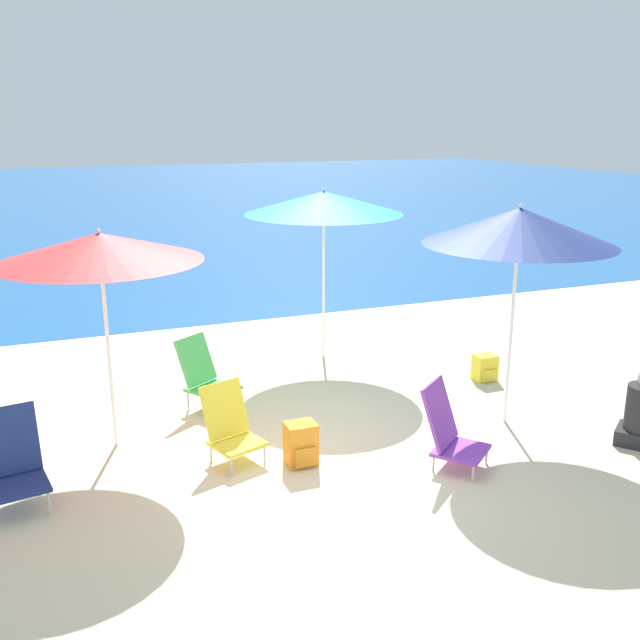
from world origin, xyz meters
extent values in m
plane|color=beige|center=(0.00, 0.00, 0.00)|extent=(60.00, 60.00, 0.00)
cube|color=#1E5699|center=(0.00, 24.75, 0.00)|extent=(60.00, 40.00, 0.01)
cylinder|color=white|center=(1.01, 2.62, 0.99)|extent=(0.04, 0.04, 1.98)
cone|color=teal|center=(1.01, 2.62, 2.13)|extent=(2.09, 2.09, 0.30)
sphere|color=white|center=(1.01, 2.62, 2.30)|extent=(0.04, 0.04, 0.04)
cylinder|color=white|center=(2.06, -0.12, 0.98)|extent=(0.04, 0.04, 1.95)
cone|color=navy|center=(2.06, -0.12, 2.14)|extent=(1.96, 1.96, 0.37)
sphere|color=white|center=(2.06, -0.12, 2.34)|extent=(0.04, 0.04, 0.04)
cylinder|color=white|center=(-1.96, 0.82, 0.95)|extent=(0.04, 0.04, 1.89)
cone|color=red|center=(-1.96, 0.82, 2.03)|extent=(1.94, 1.94, 0.27)
sphere|color=white|center=(-1.96, 0.82, 2.18)|extent=(0.04, 0.04, 0.04)
cylinder|color=silver|center=(-0.86, 1.08, 0.11)|extent=(0.02, 0.02, 0.23)
cylinder|color=silver|center=(-0.55, 1.29, 0.11)|extent=(0.02, 0.02, 0.23)
cylinder|color=silver|center=(-1.10, 1.43, 0.11)|extent=(0.02, 0.02, 0.23)
cylinder|color=silver|center=(-0.79, 1.64, 0.11)|extent=(0.02, 0.02, 0.23)
cube|color=#47B756|center=(-0.83, 1.36, 0.25)|extent=(0.65, 0.67, 0.04)
cube|color=#47B756|center=(-0.97, 1.57, 0.54)|extent=(0.50, 0.44, 0.53)
cylinder|color=silver|center=(-1.03, -0.21, 0.09)|extent=(0.02, 0.02, 0.17)
cylinder|color=silver|center=(-0.67, -0.09, 0.09)|extent=(0.02, 0.02, 0.17)
cylinder|color=silver|center=(-1.14, 0.12, 0.09)|extent=(0.02, 0.02, 0.17)
cylinder|color=silver|center=(-0.78, 0.24, 0.09)|extent=(0.02, 0.02, 0.17)
cube|color=yellow|center=(-0.90, 0.01, 0.19)|extent=(0.56, 0.54, 0.04)
cube|color=yellow|center=(-0.97, 0.21, 0.48)|extent=(0.49, 0.34, 0.52)
cylinder|color=silver|center=(-2.62, -0.33, 0.11)|extent=(0.02, 0.02, 0.21)
cylinder|color=silver|center=(-2.68, 0.06, 0.11)|extent=(0.02, 0.02, 0.21)
cube|color=navy|center=(-2.86, -0.17, 0.23)|extent=(0.57, 0.55, 0.04)
cube|color=navy|center=(-2.90, 0.06, 0.55)|extent=(0.51, 0.23, 0.59)
cylinder|color=silver|center=(0.99, -1.14, 0.08)|extent=(0.02, 0.02, 0.16)
cylinder|color=silver|center=(1.31, -0.88, 0.08)|extent=(0.02, 0.02, 0.16)
cylinder|color=silver|center=(0.75, -0.84, 0.08)|extent=(0.02, 0.02, 0.16)
cylinder|color=silver|center=(1.07, -0.59, 0.08)|extent=(0.02, 0.02, 0.16)
cube|color=purple|center=(1.03, -0.86, 0.18)|extent=(0.65, 0.65, 0.04)
cube|color=purple|center=(0.89, -0.69, 0.50)|extent=(0.52, 0.48, 0.60)
cube|color=#262628|center=(3.00, -1.09, 0.08)|extent=(0.56, 0.57, 0.16)
cube|color=orange|center=(-0.35, -0.24, 0.21)|extent=(0.29, 0.23, 0.42)
cube|color=orange|center=(-0.35, -0.37, 0.12)|extent=(0.20, 0.03, 0.19)
cube|color=yellow|center=(2.58, 1.04, 0.17)|extent=(0.28, 0.21, 0.33)
cube|color=yellow|center=(2.58, 0.92, 0.10)|extent=(0.19, 0.03, 0.15)
camera|label=1|loc=(-2.43, -6.08, 3.20)|focal=40.00mm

